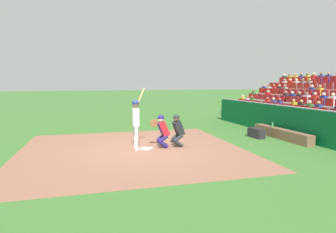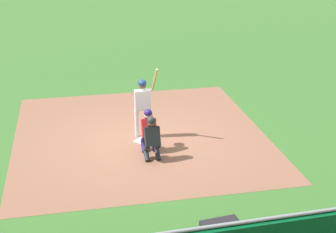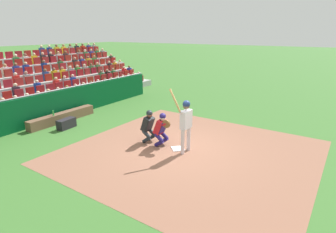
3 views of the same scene
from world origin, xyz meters
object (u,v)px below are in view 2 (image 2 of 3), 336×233
Objects in this scene: home_plate_umpire at (152,137)px; home_plate_marker at (143,141)px; batter_at_plate at (143,101)px; equipment_duffel_bag at (220,230)px; catcher_crouching at (149,128)px.

home_plate_marker is at bearing 91.36° from home_plate_umpire.
home_plate_umpire is at bearing -92.36° from batter_at_plate.
home_plate_marker is at bearing -105.77° from batter_at_plate.
equipment_duffel_bag is (0.64, -4.00, -0.49)m from home_plate_umpire.
batter_at_plate is at bearing 74.23° from home_plate_marker.
batter_at_plate is 1.78× the size of catcher_crouching.
equipment_duffel_bag is at bearing -84.15° from batter_at_plate.
home_plate_marker is 0.19× the size of batter_at_plate.
catcher_crouching is at bearing 86.19° from home_plate_umpire.
home_plate_umpire is at bearing -88.64° from home_plate_marker.
batter_at_plate is at bearing 87.64° from home_plate_umpire.
home_plate_umpire is at bearing -93.81° from catcher_crouching.
batter_at_plate is 5.74m from equipment_duffel_bag.
equipment_duffel_bag is (0.60, -4.62, -0.51)m from catcher_crouching.
home_plate_marker is 1.22m from batter_at_plate.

